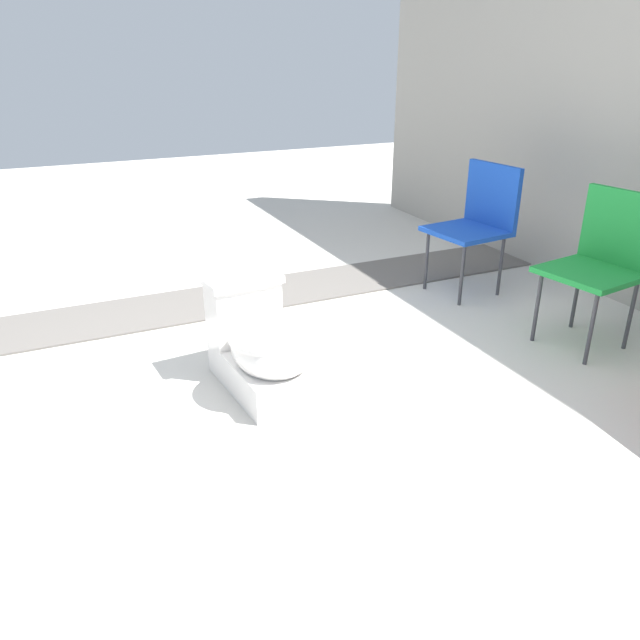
{
  "coord_description": "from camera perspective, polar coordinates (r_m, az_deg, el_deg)",
  "views": [
    {
      "loc": [
        2.48,
        -0.75,
        1.52
      ],
      "look_at": [
        -0.04,
        0.41,
        0.3
      ],
      "focal_mm": 35.0,
      "sensor_mm": 36.0,
      "label": 1
    }
  ],
  "objects": [
    {
      "name": "folding_chair_left",
      "position": [
        4.23,
        14.33,
        9.25
      ],
      "size": [
        0.49,
        0.49,
        0.83
      ],
      "rotation": [
        0.0,
        0.0,
        -1.46
      ],
      "color": "#1947B2",
      "rests_on": "ground"
    },
    {
      "name": "gravel_strip",
      "position": [
        4.18,
        -5.54,
        2.4
      ],
      "size": [
        0.56,
        8.0,
        0.01
      ],
      "primitive_type": "cube",
      "color": "#605B56",
      "rests_on": "ground"
    },
    {
      "name": "toilet",
      "position": [
        2.96,
        -5.25,
        -2.41
      ],
      "size": [
        0.66,
        0.43,
        0.52
      ],
      "rotation": [
        0.0,
        0.0,
        0.09
      ],
      "color": "white",
      "rests_on": "ground"
    },
    {
      "name": "folding_chair_middle",
      "position": [
        3.66,
        24.6,
        5.57
      ],
      "size": [
        0.5,
        0.5,
        0.83
      ],
      "rotation": [
        0.0,
        0.0,
        -1.43
      ],
      "color": "#1E8C38",
      "rests_on": "ground"
    },
    {
      "name": "ground_plane",
      "position": [
        3.01,
        -6.8,
        -6.83
      ],
      "size": [
        14.0,
        14.0,
        0.0
      ],
      "primitive_type": "plane",
      "color": "beige"
    }
  ]
}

